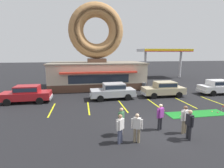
# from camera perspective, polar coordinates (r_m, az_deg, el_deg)

# --- Properties ---
(ground_plane) EXTENTS (160.00, 160.00, 0.00)m
(ground_plane) POSITION_cam_1_polar(r_m,az_deg,el_deg) (11.46, 15.43, -14.02)
(ground_plane) COLOR black
(donut_shop_building) EXTENTS (12.30, 6.75, 10.96)m
(donut_shop_building) POSITION_cam_1_polar(r_m,az_deg,el_deg) (23.44, -5.00, 7.99)
(donut_shop_building) COLOR brown
(donut_shop_building) RESTS_ON ground
(putting_mat) EXTENTS (4.61, 1.37, 0.03)m
(putting_mat) POSITION_cam_1_polar(r_m,az_deg,el_deg) (15.02, 25.87, -8.75)
(putting_mat) COLOR #197523
(putting_mat) RESTS_ON ground
(mini_donut_near_left) EXTENTS (0.13, 0.13, 0.04)m
(mini_donut_near_left) POSITION_cam_1_polar(r_m,az_deg,el_deg) (14.82, 21.69, -8.55)
(mini_donut_near_left) COLOR #D8667F
(mini_donut_near_left) RESTS_ON putting_mat
(mini_donut_near_right) EXTENTS (0.13, 0.13, 0.04)m
(mini_donut_near_right) POSITION_cam_1_polar(r_m,az_deg,el_deg) (13.93, 21.49, -9.74)
(mini_donut_near_right) COLOR #D8667F
(mini_donut_near_right) RESTS_ON putting_mat
(mini_donut_mid_left) EXTENTS (0.13, 0.13, 0.04)m
(mini_donut_mid_left) POSITION_cam_1_polar(r_m,az_deg,el_deg) (16.06, 29.85, -7.77)
(mini_donut_mid_left) COLOR #E5C666
(mini_donut_mid_left) RESTS_ON putting_mat
(mini_donut_mid_centre) EXTENTS (0.13, 0.13, 0.04)m
(mini_donut_mid_centre) POSITION_cam_1_polar(r_m,az_deg,el_deg) (14.62, 24.22, -9.00)
(mini_donut_mid_centre) COLOR #D8667F
(mini_donut_mid_centre) RESTS_ON putting_mat
(mini_donut_mid_right) EXTENTS (0.13, 0.13, 0.04)m
(mini_donut_mid_right) POSITION_cam_1_polar(r_m,az_deg,el_deg) (16.06, 31.23, -7.90)
(mini_donut_mid_right) COLOR #D8667F
(mini_donut_mid_right) RESTS_ON putting_mat
(mini_donut_far_left) EXTENTS (0.13, 0.13, 0.04)m
(mini_donut_far_left) POSITION_cam_1_polar(r_m,az_deg,el_deg) (13.84, 22.26, -9.93)
(mini_donut_far_left) COLOR #A5724C
(mini_donut_far_left) RESTS_ON putting_mat
(golf_ball) EXTENTS (0.04, 0.04, 0.04)m
(golf_ball) POSITION_cam_1_polar(r_m,az_deg,el_deg) (14.85, 24.26, -8.69)
(golf_ball) COLOR white
(golf_ball) RESTS_ON putting_mat
(putting_flag_pin) EXTENTS (0.13, 0.01, 0.55)m
(putting_flag_pin) POSITION_cam_1_polar(r_m,az_deg,el_deg) (16.09, 32.39, -6.53)
(putting_flag_pin) COLOR silver
(putting_flag_pin) RESTS_ON putting_mat
(car_silver) EXTENTS (4.62, 2.11, 1.60)m
(car_silver) POSITION_cam_1_polar(r_m,az_deg,el_deg) (17.63, 0.33, -2.11)
(car_silver) COLOR #B2B5BA
(car_silver) RESTS_ON ground
(car_champagne) EXTENTS (4.59, 2.04, 1.60)m
(car_champagne) POSITION_cam_1_polar(r_m,az_deg,el_deg) (19.42, 16.52, -1.38)
(car_champagne) COLOR #BCAD89
(car_champagne) RESTS_ON ground
(car_white) EXTENTS (4.61, 2.09, 1.60)m
(car_white) POSITION_cam_1_polar(r_m,az_deg,el_deg) (23.08, 31.50, -0.69)
(car_white) COLOR silver
(car_white) RESTS_ON ground
(car_red) EXTENTS (4.57, 1.99, 1.60)m
(car_red) POSITION_cam_1_polar(r_m,az_deg,el_deg) (18.23, -26.10, -2.75)
(car_red) COLOR maroon
(car_red) RESTS_ON ground
(pedestrian_blue_sweater_man) EXTENTS (0.56, 0.37, 1.65)m
(pedestrian_blue_sweater_man) POSITION_cam_1_polar(r_m,az_deg,el_deg) (11.04, 22.68, -10.29)
(pedestrian_blue_sweater_man) COLOR #7F7056
(pedestrian_blue_sweater_man) RESTS_ON ground
(pedestrian_hooded_kid) EXTENTS (0.53, 0.40, 1.63)m
(pedestrian_hooded_kid) POSITION_cam_1_polar(r_m,az_deg,el_deg) (11.04, 15.48, -9.93)
(pedestrian_hooded_kid) COLOR #232328
(pedestrian_hooded_kid) RESTS_ON ground
(pedestrian_leather_jacket_man) EXTENTS (0.55, 0.38, 1.57)m
(pedestrian_leather_jacket_man) POSITION_cam_1_polar(r_m,az_deg,el_deg) (9.37, 8.14, -13.63)
(pedestrian_leather_jacket_man) COLOR #7F7056
(pedestrian_leather_jacket_man) RESTS_ON ground
(pedestrian_clipboard_woman) EXTENTS (0.46, 0.44, 1.56)m
(pedestrian_clipboard_woman) POSITION_cam_1_polar(r_m,az_deg,el_deg) (9.21, 2.69, -13.99)
(pedestrian_clipboard_woman) COLOR #474C66
(pedestrian_clipboard_woman) RESTS_ON ground
(pedestrian_beanie_man) EXTENTS (0.41, 0.52, 1.62)m
(pedestrian_beanie_man) POSITION_cam_1_polar(r_m,az_deg,el_deg) (10.00, 3.04, -11.74)
(pedestrian_beanie_man) COLOR #7F7056
(pedestrian_beanie_man) RESTS_ON ground
(pedestrian_crossing_woman) EXTENTS (0.24, 0.60, 1.67)m
(pedestrian_crossing_woman) POSITION_cam_1_polar(r_m,az_deg,el_deg) (10.37, 23.97, -11.68)
(pedestrian_crossing_woman) COLOR #232328
(pedestrian_crossing_woman) RESTS_ON ground
(trash_bin) EXTENTS (0.57, 0.57, 0.97)m
(trash_bin) POSITION_cam_1_polar(r_m,az_deg,el_deg) (21.97, 10.44, -0.81)
(trash_bin) COLOR #51565B
(trash_bin) RESTS_ON ground
(gas_station_canopy) EXTENTS (9.00, 4.46, 5.30)m
(gas_station_canopy) POSITION_cam_1_polar(r_m,az_deg,el_deg) (33.92, 16.55, 10.18)
(gas_station_canopy) COLOR silver
(gas_station_canopy) RESTS_ON ground
(parking_stripe_far_left) EXTENTS (0.12, 3.60, 0.01)m
(parking_stripe_far_left) POSITION_cam_1_polar(r_m,az_deg,el_deg) (15.33, -19.06, -7.95)
(parking_stripe_far_left) COLOR yellow
(parking_stripe_far_left) RESTS_ON ground
(parking_stripe_left) EXTENTS (0.12, 3.60, 0.01)m
(parking_stripe_left) POSITION_cam_1_polar(r_m,az_deg,el_deg) (15.13, -7.67, -7.70)
(parking_stripe_left) COLOR yellow
(parking_stripe_left) RESTS_ON ground
(parking_stripe_mid_left) EXTENTS (0.12, 3.60, 0.01)m
(parking_stripe_mid_left) POSITION_cam_1_polar(r_m,az_deg,el_deg) (15.52, 3.55, -7.17)
(parking_stripe_mid_left) COLOR yellow
(parking_stripe_mid_left) RESTS_ON ground
(parking_stripe_centre) EXTENTS (0.12, 3.60, 0.01)m
(parking_stripe_centre) POSITION_cam_1_polar(r_m,az_deg,el_deg) (16.45, 13.83, -6.44)
(parking_stripe_centre) COLOR yellow
(parking_stripe_centre) RESTS_ON ground
(parking_stripe_mid_right) EXTENTS (0.12, 3.60, 0.01)m
(parking_stripe_mid_right) POSITION_cam_1_polar(r_m,az_deg,el_deg) (17.85, 22.72, -5.63)
(parking_stripe_mid_right) COLOR yellow
(parking_stripe_mid_right) RESTS_ON ground
(parking_stripe_right) EXTENTS (0.12, 3.60, 0.01)m
(parking_stripe_right) POSITION_cam_1_polar(r_m,az_deg,el_deg) (19.61, 30.16, -4.86)
(parking_stripe_right) COLOR yellow
(parking_stripe_right) RESTS_ON ground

